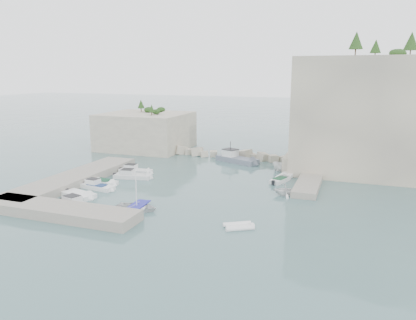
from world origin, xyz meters
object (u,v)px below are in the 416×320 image
(motorboat_e, at_px, (79,197))
(tender_east_c, at_px, (286,178))
(motorboat_d, at_px, (97,189))
(tender_east_d, at_px, (287,172))
(motorboat_b, at_px, (133,178))
(tender_east_b, at_px, (280,182))
(motorboat_c, at_px, (103,184))
(motorboat_f, at_px, (77,208))
(rowboat, at_px, (137,210))
(motorboat_a, at_px, (136,173))
(inflatable_dinghy, at_px, (238,228))
(tender_east_a, at_px, (286,195))
(work_boat, at_px, (237,162))

(motorboat_e, xyz_separation_m, tender_east_c, (22.15, 17.71, 0.00))
(motorboat_d, distance_m, tender_east_d, 27.92)
(motorboat_b, bearing_deg, tender_east_b, 3.45)
(motorboat_c, bearing_deg, motorboat_e, -73.91)
(motorboat_f, distance_m, rowboat, 6.86)
(motorboat_a, relative_size, motorboat_e, 1.14)
(motorboat_f, height_order, inflatable_dinghy, motorboat_f)
(inflatable_dinghy, distance_m, tender_east_a, 12.60)
(motorboat_d, height_order, rowboat, motorboat_d)
(tender_east_d, bearing_deg, tender_east_b, -172.42)
(motorboat_d, height_order, tender_east_d, tender_east_d)
(tender_east_d, bearing_deg, motorboat_f, 149.41)
(tender_east_b, bearing_deg, motorboat_c, 129.77)
(motorboat_c, distance_m, tender_east_c, 25.56)
(motorboat_d, bearing_deg, motorboat_c, 114.23)
(motorboat_f, relative_size, work_boat, 0.71)
(tender_east_b, height_order, tender_east_c, same)
(motorboat_b, distance_m, motorboat_c, 4.64)
(motorboat_b, distance_m, motorboat_f, 13.55)
(tender_east_c, bearing_deg, motorboat_b, 121.52)
(motorboat_d, height_order, tender_east_a, tender_east_a)
(rowboat, bearing_deg, tender_east_b, -40.54)
(motorboat_e, relative_size, tender_east_c, 0.98)
(motorboat_c, height_order, tender_east_d, tender_east_d)
(rowboat, bearing_deg, work_boat, -11.46)
(motorboat_f, bearing_deg, work_boat, 86.54)
(motorboat_f, bearing_deg, motorboat_c, 123.76)
(motorboat_f, bearing_deg, tender_east_c, 63.28)
(motorboat_d, relative_size, tender_east_d, 1.17)
(rowboat, bearing_deg, motorboat_b, 28.40)
(tender_east_a, bearing_deg, motorboat_c, 88.54)
(motorboat_e, xyz_separation_m, motorboat_f, (2.39, -3.44, 0.00))
(inflatable_dinghy, bearing_deg, motorboat_c, 126.17)
(tender_east_a, distance_m, tender_east_b, 6.17)
(tender_east_b, relative_size, work_boat, 0.50)
(motorboat_a, relative_size, motorboat_f, 0.93)
(tender_east_c, bearing_deg, tender_east_a, -159.24)
(tender_east_d, bearing_deg, tender_east_c, -166.50)
(motorboat_b, xyz_separation_m, motorboat_f, (0.80, -13.53, 0.00))
(motorboat_f, bearing_deg, motorboat_a, 113.32)
(tender_east_c, bearing_deg, work_boat, 62.38)
(motorboat_e, distance_m, work_boat, 28.31)
(motorboat_c, xyz_separation_m, motorboat_e, (0.57, -5.99, 0.00))
(motorboat_d, xyz_separation_m, tender_east_a, (23.47, 5.63, 0.00))
(motorboat_f, xyz_separation_m, work_boat, (10.34, 28.72, 0.00))
(tender_east_a, height_order, tender_east_c, tender_east_a)
(tender_east_b, bearing_deg, rowboat, 160.50)
(motorboat_d, bearing_deg, motorboat_e, -83.04)
(motorboat_c, bearing_deg, tender_east_c, 37.99)
(motorboat_d, bearing_deg, tender_east_c, 40.79)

